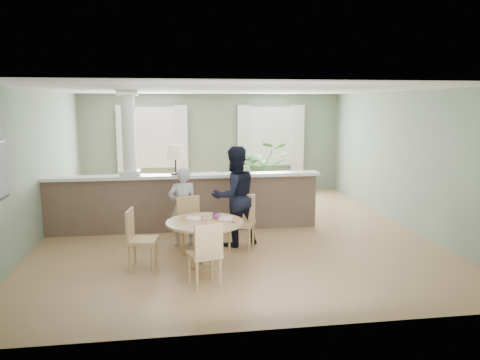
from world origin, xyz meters
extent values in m
plane|color=tan|center=(0.00, 0.00, 0.00)|extent=(8.00, 8.00, 0.00)
cube|color=gray|center=(0.00, 4.00, 1.35)|extent=(7.00, 0.02, 2.70)
cube|color=gray|center=(-3.50, 0.00, 1.35)|extent=(0.02, 8.00, 2.70)
cube|color=gray|center=(3.50, 0.00, 1.35)|extent=(0.02, 8.00, 2.70)
cube|color=gray|center=(0.00, -4.00, 1.35)|extent=(7.00, 0.02, 2.70)
cube|color=white|center=(0.00, 0.00, 2.70)|extent=(7.00, 8.00, 0.02)
cube|color=white|center=(-1.60, 3.97, 1.55)|extent=(1.10, 0.02, 1.50)
cube|color=white|center=(-1.60, 3.94, 1.55)|extent=(1.22, 0.04, 1.62)
cube|color=white|center=(1.60, 3.97, 1.55)|extent=(1.10, 0.02, 1.50)
cube|color=white|center=(1.60, 3.94, 1.55)|extent=(1.22, 0.04, 1.62)
cube|color=silver|center=(-2.35, 3.88, 1.25)|extent=(0.35, 0.10, 2.30)
cube|color=silver|center=(-0.85, 3.88, 1.25)|extent=(0.35, 0.10, 2.30)
cube|color=silver|center=(0.85, 3.88, 1.25)|extent=(0.35, 0.10, 2.30)
cube|color=silver|center=(2.35, 3.88, 1.25)|extent=(0.35, 0.10, 2.30)
cube|color=#686358|center=(-3.44, -2.00, 1.55)|extent=(0.02, 0.52, 0.72)
cube|color=brown|center=(-0.90, 0.20, 0.53)|extent=(5.20, 0.22, 1.05)
cube|color=white|center=(-0.90, 0.20, 1.08)|extent=(5.32, 0.36, 0.06)
cube|color=white|center=(-1.90, 0.20, 1.16)|extent=(0.36, 0.36, 0.10)
cylinder|color=white|center=(-1.90, 0.20, 1.91)|extent=(0.26, 0.26, 1.39)
cube|color=white|center=(-1.90, 0.20, 2.65)|extent=(0.38, 0.38, 0.10)
cylinder|color=black|center=(-1.05, 0.20, 1.12)|extent=(0.18, 0.18, 0.03)
cylinder|color=black|center=(-1.05, 0.20, 1.28)|extent=(0.03, 0.03, 0.28)
cone|color=#F9EACD|center=(-1.05, 0.20, 1.55)|extent=(0.36, 0.36, 0.26)
imported|color=#996F53|center=(-0.94, 1.78, 0.41)|extent=(3.00, 1.85, 0.82)
imported|color=#316729|center=(1.20, 3.20, 0.74)|extent=(1.46, 1.31, 1.48)
cylinder|color=tan|center=(-0.66, -1.88, 0.02)|extent=(0.49, 0.49, 0.04)
cylinder|color=tan|center=(-0.66, -1.88, 0.35)|extent=(0.13, 0.13, 0.63)
cylinder|color=tan|center=(-0.66, -1.88, 0.69)|extent=(1.17, 1.17, 0.04)
cube|color=red|center=(-0.81, -1.69, 0.71)|extent=(0.44, 0.34, 0.01)
cube|color=red|center=(-0.34, -1.79, 0.71)|extent=(0.50, 0.45, 0.01)
cylinder|color=white|center=(-0.81, -1.72, 0.72)|extent=(0.25, 0.25, 0.01)
cylinder|color=white|center=(-0.33, -1.82, 0.72)|extent=(0.25, 0.25, 0.01)
cylinder|color=white|center=(-0.68, -1.89, 0.76)|extent=(0.07, 0.07, 0.08)
cube|color=silver|center=(-0.87, -1.76, 0.73)|extent=(0.03, 0.17, 0.00)
cube|color=silver|center=(-0.98, -1.71, 0.72)|extent=(0.03, 0.21, 0.00)
cylinder|color=white|center=(-0.24, -2.03, 0.74)|extent=(0.04, 0.04, 0.07)
cylinder|color=silver|center=(-0.24, -2.03, 0.78)|extent=(0.04, 0.04, 0.01)
imported|color=blue|center=(-0.47, -1.75, 0.75)|extent=(0.13, 0.13, 0.09)
cube|color=tan|center=(-0.83, -1.11, 0.44)|extent=(0.48, 0.48, 0.05)
cylinder|color=tan|center=(-0.97, -1.30, 0.21)|extent=(0.04, 0.04, 0.42)
cylinder|color=tan|center=(-0.64, -1.24, 0.21)|extent=(0.04, 0.04, 0.42)
cylinder|color=tan|center=(-1.03, -0.98, 0.21)|extent=(0.04, 0.04, 0.42)
cylinder|color=tan|center=(-0.70, -0.91, 0.21)|extent=(0.04, 0.04, 0.42)
cube|color=tan|center=(-0.87, -0.93, 0.69)|extent=(0.39, 0.11, 0.45)
cube|color=tan|center=(0.01, -1.14, 0.45)|extent=(0.54, 0.54, 0.05)
cylinder|color=tan|center=(-0.21, -1.24, 0.21)|extent=(0.04, 0.04, 0.43)
cylinder|color=tan|center=(0.11, -1.36, 0.21)|extent=(0.04, 0.04, 0.43)
cylinder|color=tan|center=(-0.09, -0.92, 0.21)|extent=(0.04, 0.04, 0.43)
cylinder|color=tan|center=(0.23, -1.04, 0.21)|extent=(0.04, 0.04, 0.43)
cube|color=tan|center=(0.08, -0.96, 0.70)|extent=(0.39, 0.18, 0.46)
cube|color=tan|center=(-0.72, -2.62, 0.44)|extent=(0.50, 0.50, 0.05)
cylinder|color=tan|center=(-0.61, -2.41, 0.21)|extent=(0.04, 0.04, 0.42)
cylinder|color=tan|center=(-0.92, -2.50, 0.21)|extent=(0.04, 0.04, 0.42)
cylinder|color=tan|center=(-0.52, -2.73, 0.21)|extent=(0.04, 0.04, 0.42)
cylinder|color=tan|center=(-0.84, -2.82, 0.21)|extent=(0.04, 0.04, 0.42)
cube|color=tan|center=(-0.67, -2.79, 0.68)|extent=(0.38, 0.14, 0.45)
cube|color=tan|center=(-1.58, -1.84, 0.44)|extent=(0.47, 0.47, 0.05)
cylinder|color=tan|center=(-1.44, -2.03, 0.21)|extent=(0.04, 0.04, 0.42)
cylinder|color=tan|center=(-1.39, -1.70, 0.21)|extent=(0.04, 0.04, 0.42)
cylinder|color=tan|center=(-1.77, -1.98, 0.21)|extent=(0.04, 0.04, 0.42)
cylinder|color=tan|center=(-1.72, -1.65, 0.21)|extent=(0.04, 0.04, 0.42)
cube|color=tan|center=(-1.76, -1.81, 0.68)|extent=(0.10, 0.39, 0.45)
imported|color=#A7A7AC|center=(-0.95, -0.75, 0.69)|extent=(0.55, 0.41, 1.38)
imported|color=black|center=(-0.06, -0.84, 0.87)|extent=(1.02, 0.91, 1.74)
camera|label=1|loc=(-1.14, -8.70, 2.47)|focal=35.00mm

